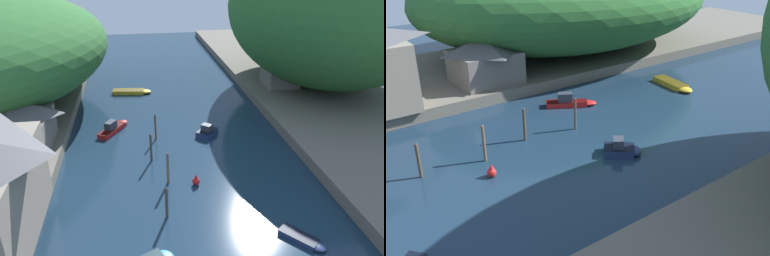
{
  "view_description": "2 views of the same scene",
  "coord_description": "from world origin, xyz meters",
  "views": [
    {
      "loc": [
        -4.71,
        -16.03,
        21.06
      ],
      "look_at": [
        1.77,
        24.27,
        2.02
      ],
      "focal_mm": 35.0,
      "sensor_mm": 36.0,
      "label": 1
    },
    {
      "loc": [
        28.87,
        2.91,
        18.46
      ],
      "look_at": [
        0.96,
        23.8,
        2.06
      ],
      "focal_mm": 40.0,
      "sensor_mm": 36.0,
      "label": 2
    }
  ],
  "objects": [
    {
      "name": "mooring_post_second",
      "position": [
        -2.66,
        10.55,
        1.55
      ],
      "size": [
        0.27,
        0.27,
        3.09
      ],
      "color": "#4C3D2D",
      "rests_on": "water_surface"
    },
    {
      "name": "person_on_quay",
      "position": [
        -15.6,
        12.44,
        2.34
      ],
      "size": [
        0.23,
        0.39,
        1.69
      ],
      "rotation": [
        0.0,
        0.0,
        1.53
      ],
      "color": "#282D3D",
      "rests_on": "left_bank"
    },
    {
      "name": "mooring_post_fourth",
      "position": [
        -3.4,
        20.73,
        1.66
      ],
      "size": [
        0.26,
        0.26,
        3.31
      ],
      "color": "#4C3D2D",
      "rests_on": "water_surface"
    },
    {
      "name": "hillside_right",
      "position": [
        25.4,
        41.22,
        13.23
      ],
      "size": [
        29.07,
        40.7,
        23.74
      ],
      "color": "#2D662D",
      "rests_on": "right_bank"
    },
    {
      "name": "channel_buoy_near",
      "position": [
        0.72,
        15.2,
        0.45
      ],
      "size": [
        0.77,
        0.77,
        1.15
      ],
      "color": "red",
      "rests_on": "water_surface"
    },
    {
      "name": "water_surface",
      "position": [
        0.0,
        30.0,
        0.0
      ],
      "size": [
        130.0,
        130.0,
        0.0
      ],
      "primitive_type": "plane",
      "color": "#192D42",
      "rests_on": "ground"
    },
    {
      "name": "boathouse_shed",
      "position": [
        -17.86,
        23.85,
        4.28
      ],
      "size": [
        7.64,
        7.79,
        5.64
      ],
      "color": "slate",
      "rests_on": "left_bank"
    },
    {
      "name": "boat_yellow_tender",
      "position": [
        -7.77,
        29.33,
        0.47
      ],
      "size": [
        4.14,
        5.62,
        1.59
      ],
      "rotation": [
        0.0,
        0.0,
        5.74
      ],
      "color": "red",
      "rests_on": "water_surface"
    },
    {
      "name": "boat_white_cruiser",
      "position": [
        -5.03,
        43.62,
        0.3
      ],
      "size": [
        6.54,
        2.64,
        0.61
      ],
      "rotation": [
        0.0,
        0.0,
        4.57
      ],
      "color": "gold",
      "rests_on": "water_surface"
    },
    {
      "name": "right_bank",
      "position": [
        24.3,
        30.0,
        0.68
      ],
      "size": [
        22.0,
        120.0,
        1.36
      ],
      "color": "#666056",
      "rests_on": "ground"
    },
    {
      "name": "mooring_post_farthest",
      "position": [
        -2.54,
        26.06,
        1.67
      ],
      "size": [
        0.23,
        0.23,
        3.32
      ],
      "color": "brown",
      "rests_on": "water_surface"
    },
    {
      "name": "mooring_post_middle",
      "position": [
        -2.01,
        15.94,
        1.73
      ],
      "size": [
        0.26,
        0.26,
        3.44
      ],
      "color": "brown",
      "rests_on": "water_surface"
    },
    {
      "name": "boat_open_rowboat",
      "position": [
        7.94,
        5.71,
        0.21
      ],
      "size": [
        3.44,
        3.84,
        0.42
      ],
      "rotation": [
        0.0,
        0.0,
        3.82
      ],
      "color": "navy",
      "rests_on": "water_surface"
    },
    {
      "name": "right_bank_cottage",
      "position": [
        18.97,
        40.21,
        4.2
      ],
      "size": [
        5.52,
        5.86,
        5.49
      ],
      "color": "slate",
      "rests_on": "right_bank"
    },
    {
      "name": "boat_red_skiff",
      "position": [
        4.21,
        26.37,
        0.47
      ],
      "size": [
        3.54,
        3.7,
        1.52
      ],
      "rotation": [
        0.0,
        0.0,
        5.57
      ],
      "color": "navy",
      "rests_on": "water_surface"
    }
  ]
}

